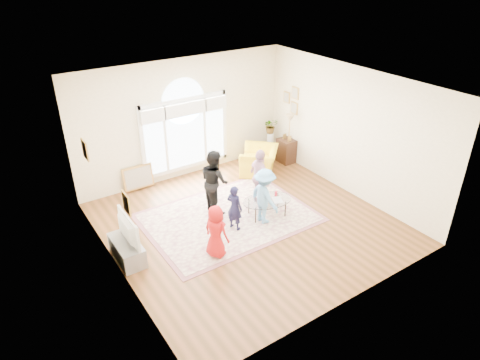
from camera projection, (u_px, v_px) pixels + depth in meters
ground at (248, 223)px, 9.79m from camera, size 6.00×6.00×0.00m
room_shell at (187, 122)px, 11.13m from camera, size 6.00×6.00×6.00m
area_rug at (228, 217)px, 9.99m from camera, size 3.60×2.60×0.02m
rug_border at (228, 217)px, 10.00m from camera, size 3.80×2.80×0.01m
tv_console at (127, 250)px, 8.57m from camera, size 0.45×1.00×0.42m
television at (124, 230)px, 8.33m from camera, size 0.17×1.00×0.58m
coffee_table at (267, 201)px, 9.90m from camera, size 1.31×1.00×0.54m
armchair at (259, 161)px, 11.89m from camera, size 1.45×1.46×0.71m
side_cabinet at (286, 151)px, 12.50m from camera, size 0.40×0.50×0.70m
floor_lamp at (290, 122)px, 11.95m from camera, size 0.31×0.31×1.51m
plant_pedestal at (270, 144)px, 12.95m from camera, size 0.20×0.20×0.70m
potted_plant at (271, 126)px, 12.68m from camera, size 0.49×0.45×0.46m
leaning_picture at (140, 189)px, 11.20m from camera, size 0.80×0.14×0.62m
child_red at (216, 231)px, 8.48m from camera, size 0.54×0.65×1.14m
child_navy at (235, 208)px, 9.35m from camera, size 0.38×0.46×1.07m
child_black at (215, 181)px, 9.94m from camera, size 0.62×0.77×1.53m
child_pink at (260, 178)px, 10.18m from camera, size 0.47×0.88×1.43m
child_blue at (265, 196)px, 9.53m from camera, size 0.52×0.86×1.31m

